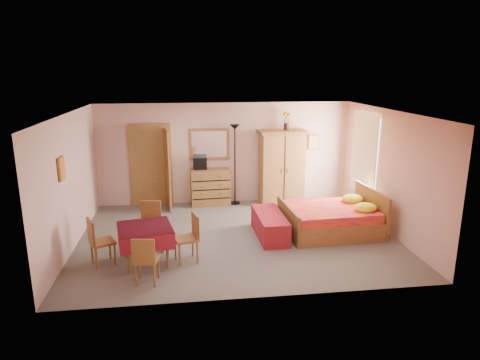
{
  "coord_description": "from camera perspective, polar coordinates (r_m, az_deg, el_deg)",
  "views": [
    {
      "loc": [
        -1.03,
        -8.34,
        3.41
      ],
      "look_at": [
        0.1,
        0.3,
        1.15
      ],
      "focal_mm": 32.0,
      "sensor_mm": 36.0,
      "label": 1
    }
  ],
  "objects": [
    {
      "name": "wardrobe",
      "position": [
        11.08,
        5.57,
        1.69
      ],
      "size": [
        1.26,
        0.71,
        1.92
      ],
      "primitive_type": "cube",
      "rotation": [
        0.0,
        0.0,
        0.06
      ],
      "color": "#AA6C39",
      "rests_on": "floor"
    },
    {
      "name": "chair_west",
      "position": [
        8.07,
        -17.89,
        -7.8
      ],
      "size": [
        0.53,
        0.53,
        0.88
      ],
      "primitive_type": "cube",
      "rotation": [
        0.0,
        0.0,
        -1.14
      ],
      "color": "olive",
      "rests_on": "floor"
    },
    {
      "name": "stereo",
      "position": [
        10.93,
        -5.36,
        2.26
      ],
      "size": [
        0.34,
        0.26,
        0.31
      ],
      "primitive_type": "cube",
      "rotation": [
        0.0,
        0.0,
        0.04
      ],
      "color": "black",
      "rests_on": "chest_of_drawers"
    },
    {
      "name": "dining_table",
      "position": [
        7.99,
        -12.46,
        -8.41
      ],
      "size": [
        1.09,
        1.09,
        0.68
      ],
      "primitive_type": "cube",
      "rotation": [
        0.0,
        0.0,
        0.19
      ],
      "color": "maroon",
      "rests_on": "floor"
    },
    {
      "name": "bench",
      "position": [
        9.03,
        3.99,
        -6.01
      ],
      "size": [
        0.57,
        1.47,
        0.49
      ],
      "primitive_type": "cube",
      "rotation": [
        0.0,
        0.0,
        0.02
      ],
      "color": "maroon",
      "rests_on": "floor"
    },
    {
      "name": "bed",
      "position": [
        9.37,
        11.95,
        -4.16
      ],
      "size": [
        2.05,
        1.65,
        0.91
      ],
      "primitive_type": "cube",
      "rotation": [
        0.0,
        0.0,
        0.05
      ],
      "color": "#CB1354",
      "rests_on": "floor"
    },
    {
      "name": "chair_east",
      "position": [
        7.88,
        -7.23,
        -7.69
      ],
      "size": [
        0.49,
        0.49,
        0.89
      ],
      "primitive_type": "cube",
      "rotation": [
        0.0,
        0.0,
        1.81
      ],
      "color": "#9F6836",
      "rests_on": "floor"
    },
    {
      "name": "chair_north",
      "position": [
        8.6,
        -12.01,
        -5.94
      ],
      "size": [
        0.47,
        0.47,
        0.9
      ],
      "primitive_type": "cube",
      "rotation": [
        0.0,
        0.0,
        2.96
      ],
      "color": "#935E31",
      "rests_on": "floor"
    },
    {
      "name": "wall_back",
      "position": [
        11.09,
        -1.99,
        3.57
      ],
      "size": [
        6.5,
        0.1,
        2.6
      ],
      "primitive_type": "cube",
      "color": "#D09F97",
      "rests_on": "floor"
    },
    {
      "name": "floor_lamp",
      "position": [
        10.95,
        -0.69,
        2.04
      ],
      "size": [
        0.31,
        0.31,
        2.08
      ],
      "primitive_type": "cube",
      "rotation": [
        0.0,
        0.0,
        0.18
      ],
      "color": "black",
      "rests_on": "floor"
    },
    {
      "name": "wall_front",
      "position": [
        6.29,
        2.42,
        -5.06
      ],
      "size": [
        6.5,
        0.1,
        2.6
      ],
      "primitive_type": "cube",
      "color": "#D09F97",
      "rests_on": "floor"
    },
    {
      "name": "picture_left",
      "position": [
        8.22,
        -22.72,
        1.39
      ],
      "size": [
        0.04,
        0.32,
        0.42
      ],
      "primitive_type": "cube",
      "color": "orange",
      "rests_on": "wall_left"
    },
    {
      "name": "chair_south",
      "position": [
        7.25,
        -12.35,
        -10.24
      ],
      "size": [
        0.43,
        0.43,
        0.83
      ],
      "primitive_type": "cube",
      "rotation": [
        0.0,
        0.0,
        -0.16
      ],
      "color": "olive",
      "rests_on": "floor"
    },
    {
      "name": "wall_left",
      "position": [
        8.88,
        -21.69,
        -0.25
      ],
      "size": [
        0.1,
        5.0,
        2.6
      ],
      "primitive_type": "cube",
      "color": "#D09F97",
      "rests_on": "floor"
    },
    {
      "name": "picture_back",
      "position": [
        11.48,
        9.82,
        5.0
      ],
      "size": [
        0.3,
        0.04,
        0.4
      ],
      "primitive_type": "cube",
      "color": "#D8BF59",
      "rests_on": "wall_back"
    },
    {
      "name": "window",
      "position": [
        10.62,
        16.25,
        3.32
      ],
      "size": [
        0.08,
        1.4,
        1.95
      ],
      "primitive_type": "cube",
      "color": "white",
      "rests_on": "wall_right"
    },
    {
      "name": "floor",
      "position": [
        9.07,
        -0.38,
        -7.55
      ],
      "size": [
        6.5,
        6.5,
        0.0
      ],
      "primitive_type": "plane",
      "color": "slate",
      "rests_on": "ground"
    },
    {
      "name": "doorway",
      "position": [
        11.1,
        -11.78,
        1.83
      ],
      "size": [
        1.06,
        0.12,
        2.15
      ],
      "primitive_type": "cube",
      "color": "#9E6B35",
      "rests_on": "floor"
    },
    {
      "name": "chest_of_drawers",
      "position": [
        11.04,
        -3.98,
        -0.93
      ],
      "size": [
        1.02,
        0.55,
        0.94
      ],
      "primitive_type": "cube",
      "rotation": [
        0.0,
        0.0,
        0.05
      ],
      "color": "olive",
      "rests_on": "floor"
    },
    {
      "name": "ceiling",
      "position": [
        8.44,
        -0.41,
        9.04
      ],
      "size": [
        6.5,
        6.5,
        0.0
      ],
      "primitive_type": "plane",
      "rotation": [
        3.14,
        0.0,
        0.0
      ],
      "color": "brown",
      "rests_on": "wall_back"
    },
    {
      "name": "wall_mirror",
      "position": [
        11.01,
        -4.15,
        4.78
      ],
      "size": [
        1.04,
        0.08,
        0.82
      ],
      "primitive_type": "cube",
      "rotation": [
        0.0,
        0.0,
        -0.02
      ],
      "color": "white",
      "rests_on": "wall_back"
    },
    {
      "name": "sunflower_vase",
      "position": [
        10.98,
        6.2,
        7.86
      ],
      "size": [
        0.2,
        0.2,
        0.46
      ],
      "primitive_type": "cube",
      "rotation": [
        0.0,
        0.0,
        0.08
      ],
      "color": "gold",
      "rests_on": "wardrobe"
    },
    {
      "name": "wall_right",
      "position": [
        9.61,
        19.22,
        1.03
      ],
      "size": [
        0.1,
        5.0,
        2.6
      ],
      "primitive_type": "cube",
      "color": "#D09F97",
      "rests_on": "floor"
    }
  ]
}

